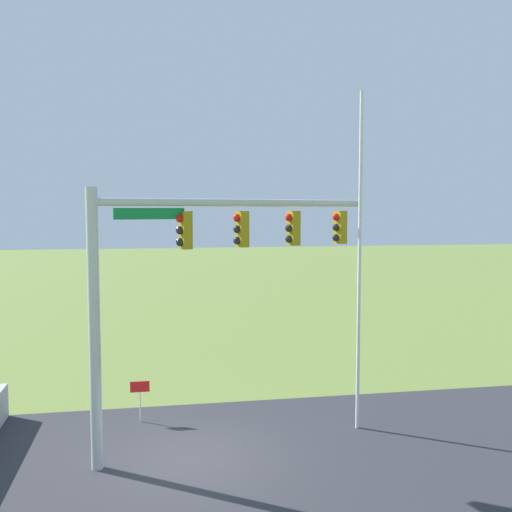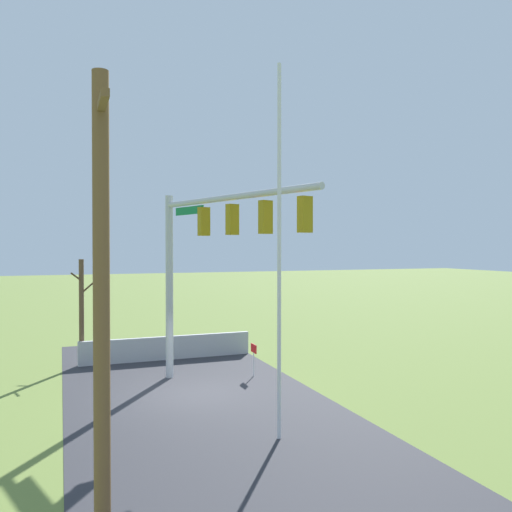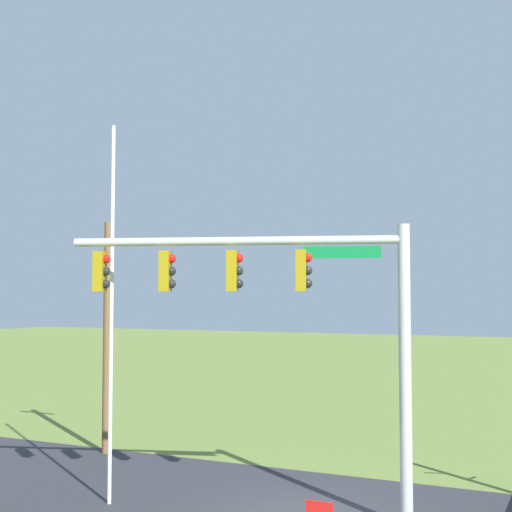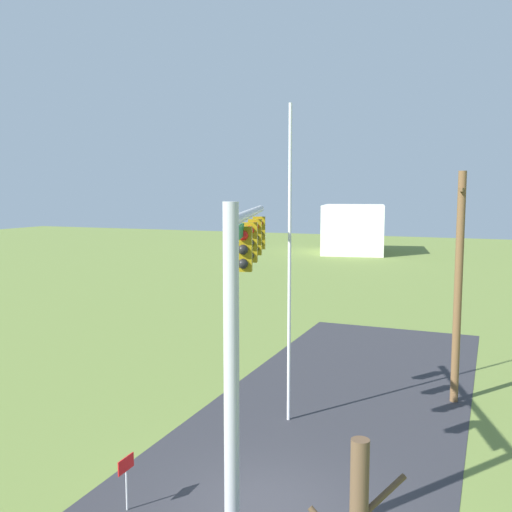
{
  "view_description": "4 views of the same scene",
  "coord_description": "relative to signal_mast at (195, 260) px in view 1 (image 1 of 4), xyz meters",
  "views": [
    {
      "loc": [
        0.97,
        14.32,
        6.27
      ],
      "look_at": [
        -1.86,
        -1.36,
        4.98
      ],
      "focal_mm": 40.85,
      "sensor_mm": 36.0,
      "label": 1
    },
    {
      "loc": [
        -16.72,
        4.03,
        4.87
      ],
      "look_at": [
        -1.21,
        -1.86,
        4.59
      ],
      "focal_mm": 36.17,
      "sensor_mm": 36.0,
      "label": 2
    },
    {
      "loc": [
        6.14,
        -15.71,
        5.12
      ],
      "look_at": [
        -1.13,
        -0.31,
        6.11
      ],
      "focal_mm": 49.6,
      "sensor_mm": 36.0,
      "label": 3
    },
    {
      "loc": [
        11.34,
        4.44,
        6.96
      ],
      "look_at": [
        -2.06,
        -1.1,
        5.33
      ],
      "focal_mm": 40.55,
      "sensor_mm": 36.0,
      "label": 4
    }
  ],
  "objects": [
    {
      "name": "road_surface",
      "position": [
        -3.88,
        0.56,
        -4.96
      ],
      "size": [
        28.0,
        8.0,
        0.01
      ],
      "primitive_type": "cube",
      "color": "#2D2D33",
      "rests_on": "ground_plane"
    },
    {
      "name": "signal_mast",
      "position": [
        0.0,
        0.0,
        0.0
      ],
      "size": [
        7.57,
        2.68,
        6.79
      ],
      "color": "#B2B5BA",
      "rests_on": "ground_plane"
    },
    {
      "name": "flagpole",
      "position": [
        -4.65,
        -0.58,
        -0.21
      ],
      "size": [
        0.1,
        0.1,
        9.5
      ],
      "primitive_type": "cylinder",
      "color": "silver",
      "rests_on": "ground_plane"
    },
    {
      "name": "open_sign",
      "position": [
        1.48,
        -2.18,
        -4.05
      ],
      "size": [
        0.56,
        0.04,
        1.22
      ],
      "color": "silver",
      "rests_on": "ground_plane"
    },
    {
      "name": "sidewalk_corner",
      "position": [
        3.45,
        0.81,
        -4.96
      ],
      "size": [
        6.0,
        6.0,
        0.01
      ],
      "primitive_type": "cube",
      "color": "#B7B5AD",
      "rests_on": "ground_plane"
    },
    {
      "name": "ground_plane",
      "position": [
        0.12,
        0.56,
        -4.96
      ],
      "size": [
        160.0,
        160.0,
        0.0
      ],
      "primitive_type": "plane",
      "color": "olive"
    }
  ]
}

